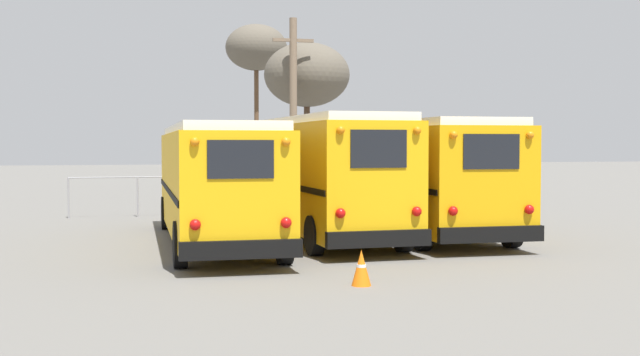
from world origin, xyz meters
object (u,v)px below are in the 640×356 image
Objects in this scene: school_bus_1 at (320,173)px; traffic_cone at (361,268)px; bare_tree_0 at (256,49)px; school_bus_0 at (215,180)px; bare_tree_1 at (307,75)px; utility_pole at (293,108)px; school_bus_2 at (412,173)px.

traffic_cone is at bearing -99.00° from school_bus_1.
traffic_cone is at bearing -96.59° from bare_tree_0.
school_bus_0 is at bearing -102.60° from bare_tree_0.
bare_tree_1 is (0.92, -8.13, -2.13)m from bare_tree_0.
bare_tree_1 reaches higher than traffic_cone.
bare_tree_0 reaches higher than bare_tree_1.
utility_pole is at bearing -117.92° from bare_tree_1.
school_bus_0 is 1.15× the size of bare_tree_0.
school_bus_2 is at bearing 13.97° from school_bus_1.
bare_tree_0 is at bearing 96.47° from bare_tree_1.
school_bus_1 is 15.87m from bare_tree_1.
utility_pole is 2.89m from bare_tree_1.
traffic_cone is at bearing -99.31° from utility_pole.
utility_pole reaches higher than school_bus_0.
bare_tree_0 reaches higher than utility_pole.
school_bus_1 is 24.05m from bare_tree_0.
school_bus_0 is 16.22× the size of traffic_cone.
utility_pole is 10.92m from bare_tree_0.
school_bus_1 is 0.89× the size of school_bus_2.
bare_tree_0 is (0.20, 10.25, 3.74)m from utility_pole.
utility_pole reaches higher than school_bus_2.
bare_tree_0 is 1.27× the size of bare_tree_1.
school_bus_1 is 1.32× the size of bare_tree_1.
bare_tree_1 is (3.28, 15.01, 3.97)m from school_bus_1.
utility_pole is (-0.81, 12.15, 2.40)m from school_bus_2.
bare_tree_1 is at bearing 78.77° from traffic_cone.
school_bus_2 is 23.24m from bare_tree_0.
bare_tree_0 is (2.36, 23.14, 6.10)m from school_bus_1.
utility_pole is at bearing 93.82° from school_bus_2.
bare_tree_0 reaches higher than traffic_cone.
bare_tree_1 is at bearing 62.08° from utility_pole.
bare_tree_1 is 23.51m from traffic_cone.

